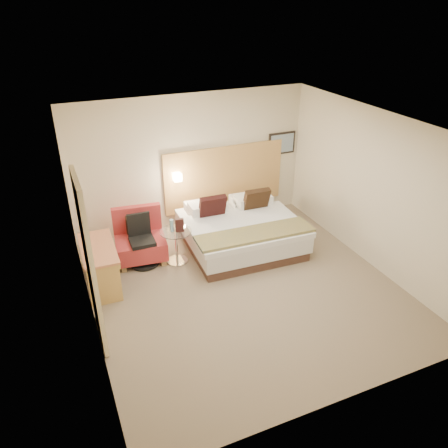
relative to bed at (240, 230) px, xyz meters
name	(u,v)px	position (x,y,z in m)	size (l,w,h in m)	color
floor	(244,288)	(-0.51, -1.29, -0.34)	(4.80, 5.00, 0.02)	#7D6B54
ceiling	(249,126)	(-0.51, -1.29, 2.38)	(4.80, 5.00, 0.02)	white
wall_back	(191,162)	(-0.51, 1.22, 1.02)	(4.80, 0.02, 2.70)	beige
wall_front	(350,315)	(-0.51, -3.80, 1.02)	(4.80, 0.02, 2.70)	beige
wall_left	(82,247)	(-2.92, -1.29, 1.02)	(0.02, 5.00, 2.70)	beige
wall_right	(374,190)	(1.90, -1.29, 1.02)	(0.02, 5.00, 2.70)	beige
headboard_panel	(225,177)	(0.19, 1.18, 0.62)	(2.60, 0.04, 1.30)	tan
art_frame	(282,143)	(1.51, 1.19, 1.17)	(0.62, 0.03, 0.47)	black
art_canvas	(282,144)	(1.51, 1.17, 1.17)	(0.54, 0.01, 0.39)	#758CA1
lamp_arm	(176,176)	(-0.86, 1.13, 0.82)	(0.02, 0.02, 0.12)	white
lamp_shade	(177,177)	(-0.86, 1.07, 0.82)	(0.15, 0.15, 0.15)	#F7E6C0
curtain	(90,264)	(-2.87, -1.54, 0.89)	(0.06, 0.90, 2.42)	beige
bottle_a	(172,226)	(-1.34, -0.06, 0.41)	(0.07, 0.07, 0.23)	#9BD7EF
menu_folder	(180,225)	(-1.22, -0.13, 0.42)	(0.15, 0.06, 0.25)	#321514
bed	(240,230)	(0.00, 0.00, 0.00)	(2.14, 2.09, 1.01)	#482E24
lounge_chair	(140,240)	(-1.85, 0.31, 0.04)	(0.96, 0.86, 0.93)	#A27F4C
side_table	(176,245)	(-1.29, -0.08, 0.02)	(0.66, 0.66, 0.63)	silver
desk	(100,255)	(-2.63, -0.28, 0.24)	(0.57, 1.18, 0.73)	#C7754E
desk_chair	(142,244)	(-1.86, 0.11, 0.05)	(0.54, 0.54, 0.92)	black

